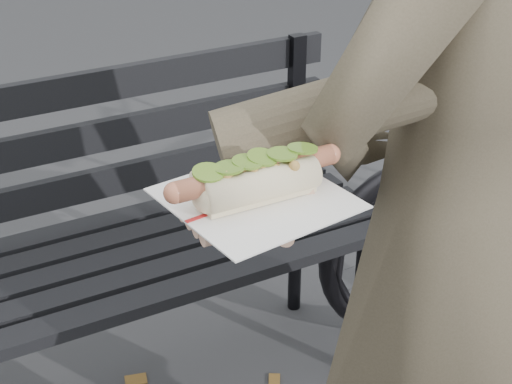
{
  "coord_description": "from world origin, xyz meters",
  "views": [
    {
      "loc": [
        -0.28,
        -0.6,
        1.52
      ],
      "look_at": [
        0.1,
        0.09,
        1.08
      ],
      "focal_mm": 55.0,
      "sensor_mm": 36.0,
      "label": 1
    }
  ],
  "objects": [
    {
      "name": "held_hotdog",
      "position": [
        0.29,
        0.15,
        1.12
      ],
      "size": [
        0.63,
        0.3,
        0.2
      ],
      "color": "#443D2D"
    },
    {
      "name": "park_bench",
      "position": [
        0.08,
        1.0,
        0.52
      ],
      "size": [
        1.5,
        0.44,
        0.88
      ],
      "color": "black",
      "rests_on": "ground"
    },
    {
      "name": "person",
      "position": [
        0.49,
        0.17,
        0.86
      ],
      "size": [
        0.69,
        0.52,
        1.72
      ],
      "primitive_type": "imported",
      "rotation": [
        0.0,
        0.0,
        3.32
      ],
      "color": "#443D2D",
      "rests_on": "ground"
    }
  ]
}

